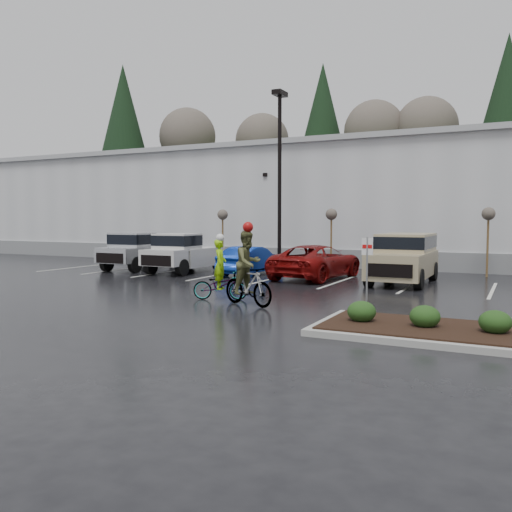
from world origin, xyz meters
The scene contains 20 objects.
ground centered at (0.00, 0.00, 0.00)m, with size 120.00×120.00×0.00m, color black.
warehouse centered at (0.00, 21.99, 3.65)m, with size 60.50×15.50×7.20m.
wooded_ridge centered at (0.00, 45.00, 3.00)m, with size 80.00×25.00×6.00m, color #263E1A.
lamppost centered at (-4.00, 12.00, 5.69)m, with size 0.50×1.00×9.22m.
sapling_west centered at (-8.00, 13.00, 2.73)m, with size 0.60×0.60×3.20m.
sapling_mid centered at (-1.50, 13.00, 2.73)m, with size 0.60×0.60×3.20m.
sapling_east centered at (6.00, 13.00, 2.73)m, with size 0.60×0.60×3.20m.
curb_island centered at (7.00, -1.00, 0.07)m, with size 8.00×3.00×0.15m, color gray.
mulch_bed centered at (7.00, -1.00, 0.17)m, with size 7.60×2.60×0.04m, color black.
shrub_a centered at (4.00, -1.00, 0.41)m, with size 0.70×0.70×0.52m, color #143512.
shrub_b centered at (5.50, -1.00, 0.41)m, with size 0.70×0.70×0.52m, color #143512.
shrub_c centered at (7.00, -1.00, 0.41)m, with size 0.70×0.70×0.52m, color #143512.
fire_lane_sign centered at (3.80, 0.20, 1.41)m, with size 0.30×0.05×2.20m.
pickup_silver centered at (-10.57, 9.03, 0.98)m, with size 2.10×5.20×1.96m, color #B5B8BD, non-canonical shape.
pickup_white centered at (-7.63, 8.82, 0.98)m, with size 2.10×5.20×1.96m, color beige, non-canonical shape.
car_blue centered at (-4.18, 9.08, 0.68)m, with size 1.44×4.12×1.36m, color navy.
car_red centered at (-0.81, 8.95, 0.75)m, with size 2.50×5.43×1.51m, color maroon.
suv_tan centered at (3.04, 8.79, 1.03)m, with size 2.20×5.10×2.06m, color tan, non-canonical shape.
cyclist_hivis centered at (-1.46, 1.50, 0.68)m, with size 1.91×1.23×2.19m.
cyclist_olive centered at (-0.07, 0.81, 0.93)m, with size 2.07×1.23×2.59m.
Camera 1 is at (7.53, -13.90, 2.70)m, focal length 38.00 mm.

